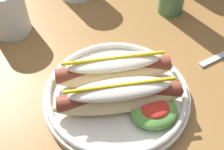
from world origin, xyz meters
The scene contains 3 objects.
dining_table centered at (0.00, 0.00, 0.64)m, with size 1.22×0.92×0.74m.
hot_dog_plate centered at (0.03, -0.05, 0.77)m, with size 0.26×0.26×0.08m.
water_cup centered at (-0.15, 0.20, 0.79)m, with size 0.09×0.09×0.10m, color silver.
Camera 1 is at (-0.05, -0.34, 1.14)m, focal length 44.19 mm.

